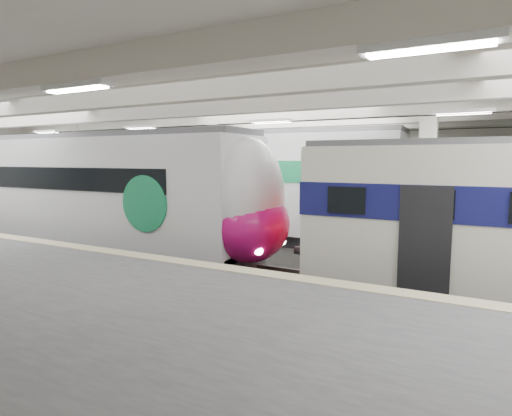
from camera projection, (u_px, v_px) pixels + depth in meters
The scene contains 3 objects.
station_hall at pixel (211, 173), 11.71m from camera, with size 36.00×24.00×5.75m.
modern_emu at pixel (124, 197), 15.72m from camera, with size 14.23×2.94×4.57m.
far_train at pixel (231, 183), 19.92m from camera, with size 15.49×3.85×4.85m.
Camera 1 is at (6.68, -11.48, 3.63)m, focal length 30.00 mm.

